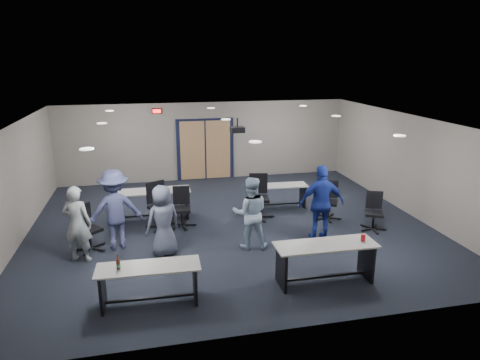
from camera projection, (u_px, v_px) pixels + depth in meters
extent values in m
plane|color=black|center=(230.00, 225.00, 11.06)|extent=(10.00, 10.00, 0.00)
cube|color=gray|center=(205.00, 141.00, 14.90)|extent=(10.00, 0.04, 2.70)
cube|color=gray|center=(287.00, 253.00, 6.46)|extent=(10.00, 0.04, 2.70)
cube|color=gray|center=(13.00, 188.00, 9.65)|extent=(0.04, 9.00, 2.70)
cube|color=gray|center=(409.00, 164.00, 11.71)|extent=(0.04, 9.00, 2.70)
cube|color=silver|center=(230.00, 121.00, 10.30)|extent=(10.00, 9.00, 0.04)
cube|color=black|center=(205.00, 150.00, 14.96)|extent=(2.00, 0.06, 2.20)
cube|color=#A57A4B|center=(193.00, 151.00, 14.85)|extent=(0.85, 0.04, 2.05)
cube|color=#A57A4B|center=(218.00, 149.00, 15.03)|extent=(0.85, 0.04, 2.05)
cube|color=black|center=(157.00, 111.00, 14.22)|extent=(0.32, 0.05, 0.18)
cube|color=#FF0C0C|center=(157.00, 111.00, 14.19)|extent=(0.26, 0.02, 0.12)
cylinder|color=black|center=(237.00, 123.00, 10.87)|extent=(0.04, 0.04, 0.24)
cube|color=black|center=(237.00, 130.00, 10.92)|extent=(0.35, 0.30, 0.14)
cylinder|color=black|center=(239.00, 131.00, 10.78)|extent=(0.08, 0.03, 0.08)
cube|color=#A6A39C|center=(148.00, 267.00, 7.37)|extent=(1.80, 0.65, 0.03)
cube|color=black|center=(103.00, 290.00, 7.33)|extent=(0.07, 0.55, 0.69)
cube|color=black|center=(195.00, 281.00, 7.61)|extent=(0.07, 0.55, 0.69)
cube|color=black|center=(150.00, 298.00, 7.54)|extent=(1.58, 0.10, 0.04)
cube|color=#A6A39C|center=(326.00, 245.00, 8.08)|extent=(1.96, 0.68, 0.03)
cube|color=black|center=(281.00, 268.00, 8.02)|extent=(0.06, 0.60, 0.76)
cube|color=black|center=(366.00, 260.00, 8.36)|extent=(0.06, 0.60, 0.76)
cube|color=black|center=(324.00, 276.00, 8.27)|extent=(1.73, 0.08, 0.04)
cylinder|color=red|center=(363.00, 238.00, 8.21)|extent=(0.09, 0.09, 0.13)
cube|color=#A6A39C|center=(153.00, 191.00, 11.29)|extent=(1.96, 0.66, 0.03)
cube|color=black|center=(120.00, 208.00, 11.22)|extent=(0.06, 0.60, 0.76)
cube|color=black|center=(186.00, 203.00, 11.58)|extent=(0.06, 0.60, 0.76)
cube|color=black|center=(154.00, 215.00, 11.48)|extent=(1.74, 0.06, 0.04)
cube|color=#A6A39C|center=(279.00, 186.00, 12.21)|extent=(1.66, 0.63, 0.03)
cube|color=black|center=(253.00, 198.00, 12.19)|extent=(0.07, 0.50, 0.64)
cube|color=black|center=(303.00, 195.00, 12.41)|extent=(0.07, 0.50, 0.64)
cube|color=black|center=(278.00, 204.00, 12.36)|extent=(1.45, 0.12, 0.04)
imported|color=#A0ABAE|center=(77.00, 224.00, 8.93)|extent=(0.70, 0.57, 1.67)
imported|color=slate|center=(163.00, 221.00, 9.21)|extent=(0.91, 0.77, 1.58)
imported|color=#AECAE6|center=(250.00, 213.00, 9.57)|extent=(0.90, 0.75, 1.66)
imported|color=navy|center=(321.00, 203.00, 9.93)|extent=(1.10, 0.51, 1.83)
imported|color=#444A7B|center=(115.00, 209.00, 9.54)|extent=(1.28, 0.86, 1.83)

